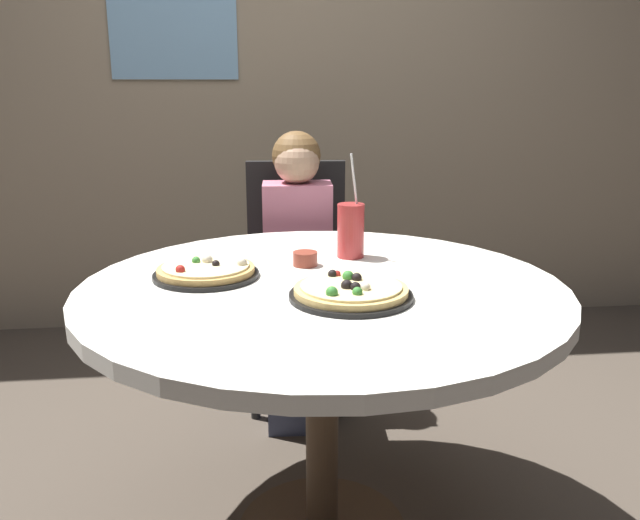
# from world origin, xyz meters

# --- Properties ---
(wall_with_window) EXTENTS (5.20, 0.14, 2.90)m
(wall_with_window) POSITION_xyz_m (-0.00, 1.84, 1.45)
(wall_with_window) COLOR gray
(wall_with_window) RESTS_ON ground_plane
(dining_table) EXTENTS (1.26, 1.26, 0.75)m
(dining_table) POSITION_xyz_m (0.00, 0.00, 0.66)
(dining_table) COLOR silver
(dining_table) RESTS_ON ground_plane
(chair_wooden) EXTENTS (0.42, 0.42, 0.95)m
(chair_wooden) POSITION_xyz_m (0.00, 0.94, 0.53)
(chair_wooden) COLOR black
(chair_wooden) RESTS_ON ground_plane
(diner_child) EXTENTS (0.27, 0.42, 1.08)m
(diner_child) POSITION_xyz_m (-0.00, 0.76, 0.48)
(diner_child) COLOR #3F4766
(diner_child) RESTS_ON ground_plane
(pizza_veggie) EXTENTS (0.30, 0.30, 0.05)m
(pizza_veggie) POSITION_xyz_m (0.05, -0.13, 0.77)
(pizza_veggie) COLOR black
(pizza_veggie) RESTS_ON dining_table
(pizza_cheese) EXTENTS (0.28, 0.28, 0.05)m
(pizza_cheese) POSITION_xyz_m (-0.30, 0.09, 0.77)
(pizza_cheese) COLOR black
(pizza_cheese) RESTS_ON dining_table
(soda_cup) EXTENTS (0.08, 0.08, 0.31)m
(soda_cup) POSITION_xyz_m (0.11, 0.26, 0.83)
(soda_cup) COLOR #B73333
(soda_cup) RESTS_ON dining_table
(sauce_bowl) EXTENTS (0.07, 0.07, 0.04)m
(sauce_bowl) POSITION_xyz_m (-0.03, 0.18, 0.77)
(sauce_bowl) COLOR brown
(sauce_bowl) RESTS_ON dining_table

